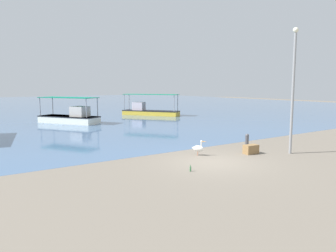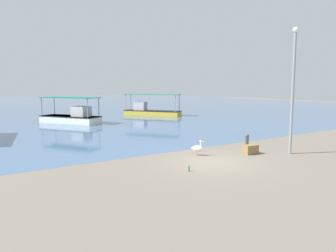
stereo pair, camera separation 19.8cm
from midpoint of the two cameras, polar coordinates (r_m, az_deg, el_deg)
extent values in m
plane|color=#71685B|center=(15.60, 8.00, -6.26)|extent=(120.00, 120.00, 0.00)
cube|color=#46668E|center=(60.23, -24.21, 3.15)|extent=(110.00, 90.00, 0.00)
cube|color=gold|center=(38.81, -2.62, 2.30)|extent=(5.12, 6.47, 0.57)
cube|color=black|center=(38.79, -2.62, 2.67)|extent=(5.17, 6.53, 0.08)
cylinder|color=#99999E|center=(38.14, 2.12, 4.06)|extent=(0.08, 0.08, 1.87)
cylinder|color=#99999E|center=(36.97, 1.48, 3.96)|extent=(0.08, 0.08, 1.87)
cylinder|color=#99999E|center=(40.66, -6.37, 4.22)|extent=(0.08, 0.08, 1.87)
cylinder|color=#99999E|center=(39.57, -7.21, 4.12)|extent=(0.08, 0.08, 1.87)
cube|color=#127F57|center=(38.68, -2.64, 5.52)|extent=(5.09, 6.36, 0.05)
cube|color=silver|center=(39.40, -4.68, 3.47)|extent=(1.62, 1.69, 0.95)
cube|color=white|center=(32.29, -16.48, 1.11)|extent=(4.74, 5.99, 0.67)
cube|color=black|center=(32.27, -16.49, 1.63)|extent=(4.79, 6.04, 0.08)
cylinder|color=#99999E|center=(33.40, -21.00, 3.17)|extent=(0.08, 0.08, 1.71)
cylinder|color=#99999E|center=(34.60, -19.04, 3.38)|extent=(0.08, 0.08, 1.71)
cylinder|color=#99999E|center=(29.86, -13.66, 3.02)|extent=(0.08, 0.08, 1.71)
cylinder|color=#99999E|center=(31.20, -11.79, 3.25)|extent=(0.08, 0.08, 1.71)
cube|color=#0C7154|center=(32.15, -16.61, 4.78)|extent=(4.72, 5.87, 0.05)
cube|color=beige|center=(31.38, -14.69, 2.48)|extent=(1.87, 1.89, 0.94)
cylinder|color=#E0997A|center=(16.99, 5.44, -4.72)|extent=(0.03, 0.03, 0.22)
cylinder|color=#E0997A|center=(16.89, 5.37, -4.79)|extent=(0.03, 0.03, 0.22)
ellipsoid|color=white|center=(16.89, 5.52, -3.95)|extent=(0.57, 0.61, 0.32)
ellipsoid|color=white|center=(16.93, 4.68, -3.84)|extent=(0.19, 0.20, 0.10)
cylinder|color=white|center=(16.81, 6.04, -3.22)|extent=(0.07, 0.07, 0.26)
sphere|color=white|center=(16.79, 6.05, -2.67)|extent=(0.11, 0.11, 0.11)
cone|color=#E5933F|center=(16.76, 6.60, -2.73)|extent=(0.23, 0.27, 0.06)
cylinder|color=gray|center=(18.16, 21.18, 5.17)|extent=(0.14, 0.14, 6.24)
sphere|color=#EAEACC|center=(18.35, 21.65, 15.31)|extent=(0.28, 0.28, 0.28)
cylinder|color=#47474C|center=(19.82, 13.87, -2.60)|extent=(0.21, 0.21, 0.62)
sphere|color=#4C4C51|center=(19.76, 13.90, -1.64)|extent=(0.22, 0.22, 0.22)
cube|color=olive|center=(17.76, 14.49, -3.97)|extent=(0.80, 0.52, 0.48)
cylinder|color=#3F7F4C|center=(13.87, 4.07, -7.49)|extent=(0.07, 0.07, 0.20)
cylinder|color=#3F7F4C|center=(13.84, 4.08, -6.94)|extent=(0.03, 0.03, 0.07)
camera|label=1|loc=(0.10, -89.72, 0.04)|focal=35.00mm
camera|label=2|loc=(0.10, 90.28, -0.04)|focal=35.00mm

